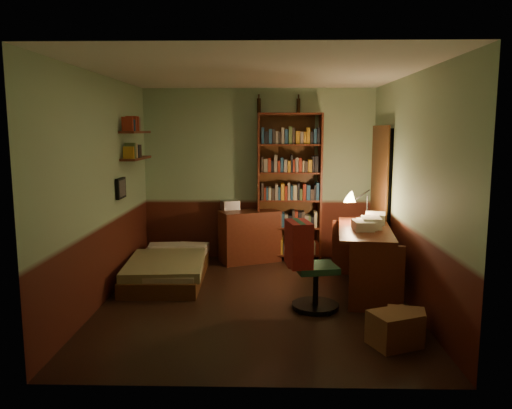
{
  "coord_description": "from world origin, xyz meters",
  "views": [
    {
      "loc": [
        0.14,
        -5.62,
        1.98
      ],
      "look_at": [
        0.0,
        0.25,
        1.1
      ],
      "focal_mm": 35.0,
      "sensor_mm": 36.0,
      "label": 1
    }
  ],
  "objects_px": {
    "dresser": "(250,236)",
    "office_chair": "(316,265)",
    "bed": "(168,260)",
    "mini_stereo": "(230,205)",
    "desk_lamp": "(367,200)",
    "desk": "(364,260)",
    "cardboard_box_a": "(394,329)",
    "bookshelf": "(289,188)",
    "cardboard_box_b": "(406,323)"
  },
  "relations": [
    {
      "from": "bookshelf",
      "to": "office_chair",
      "type": "distance_m",
      "value": 2.21
    },
    {
      "from": "cardboard_box_a",
      "to": "desk_lamp",
      "type": "bearing_deg",
      "value": 86.59
    },
    {
      "from": "desk_lamp",
      "to": "office_chair",
      "type": "relative_size",
      "value": 0.56
    },
    {
      "from": "bed",
      "to": "dresser",
      "type": "height_order",
      "value": "dresser"
    },
    {
      "from": "dresser",
      "to": "office_chair",
      "type": "xyz_separation_m",
      "value": [
        0.81,
        -2.02,
        0.12
      ]
    },
    {
      "from": "desk",
      "to": "cardboard_box_a",
      "type": "xyz_separation_m",
      "value": [
        -0.01,
        -1.56,
        -0.24
      ]
    },
    {
      "from": "bookshelf",
      "to": "desk_lamp",
      "type": "height_order",
      "value": "bookshelf"
    },
    {
      "from": "cardboard_box_b",
      "to": "cardboard_box_a",
      "type": "bearing_deg",
      "value": -124.99
    },
    {
      "from": "desk_lamp",
      "to": "mini_stereo",
      "type": "bearing_deg",
      "value": 159.29
    },
    {
      "from": "dresser",
      "to": "office_chair",
      "type": "distance_m",
      "value": 2.18
    },
    {
      "from": "dresser",
      "to": "cardboard_box_b",
      "type": "bearing_deg",
      "value": -82.41
    },
    {
      "from": "bed",
      "to": "bookshelf",
      "type": "relative_size",
      "value": 0.78
    },
    {
      "from": "desk_lamp",
      "to": "cardboard_box_a",
      "type": "distance_m",
      "value": 2.23
    },
    {
      "from": "bed",
      "to": "office_chair",
      "type": "xyz_separation_m",
      "value": [
        1.87,
        -1.09,
        0.25
      ]
    },
    {
      "from": "office_chair",
      "to": "bookshelf",
      "type": "bearing_deg",
      "value": 85.06
    },
    {
      "from": "office_chair",
      "to": "cardboard_box_b",
      "type": "relative_size",
      "value": 2.87
    },
    {
      "from": "desk_lamp",
      "to": "cardboard_box_a",
      "type": "bearing_deg",
      "value": -84.36
    },
    {
      "from": "mini_stereo",
      "to": "office_chair",
      "type": "height_order",
      "value": "office_chair"
    },
    {
      "from": "bed",
      "to": "cardboard_box_b",
      "type": "bearing_deg",
      "value": -35.12
    },
    {
      "from": "dresser",
      "to": "bed",
      "type": "bearing_deg",
      "value": -161.58
    },
    {
      "from": "mini_stereo",
      "to": "cardboard_box_a",
      "type": "bearing_deg",
      "value": -84.17
    },
    {
      "from": "bed",
      "to": "cardboard_box_b",
      "type": "height_order",
      "value": "bed"
    },
    {
      "from": "bed",
      "to": "mini_stereo",
      "type": "xyz_separation_m",
      "value": [
        0.76,
        1.06,
        0.59
      ]
    },
    {
      "from": "mini_stereo",
      "to": "cardboard_box_b",
      "type": "bearing_deg",
      "value": -79.59
    },
    {
      "from": "bed",
      "to": "cardboard_box_b",
      "type": "relative_size",
      "value": 4.92
    },
    {
      "from": "dresser",
      "to": "mini_stereo",
      "type": "relative_size",
      "value": 3.44
    },
    {
      "from": "desk",
      "to": "dresser",
      "type": "bearing_deg",
      "value": 143.33
    },
    {
      "from": "dresser",
      "to": "cardboard_box_b",
      "type": "distance_m",
      "value": 3.18
    },
    {
      "from": "bed",
      "to": "bookshelf",
      "type": "distance_m",
      "value": 2.12
    },
    {
      "from": "desk",
      "to": "cardboard_box_b",
      "type": "xyz_separation_m",
      "value": [
        0.17,
        -1.31,
        -0.27
      ]
    },
    {
      "from": "desk_lamp",
      "to": "office_chair",
      "type": "bearing_deg",
      "value": -116.09
    },
    {
      "from": "desk",
      "to": "bookshelf",
      "type": "bearing_deg",
      "value": 127.41
    },
    {
      "from": "dresser",
      "to": "cardboard_box_b",
      "type": "height_order",
      "value": "dresser"
    },
    {
      "from": "dresser",
      "to": "cardboard_box_a",
      "type": "relative_size",
      "value": 2.07
    },
    {
      "from": "bed",
      "to": "office_chair",
      "type": "bearing_deg",
      "value": -31.6
    },
    {
      "from": "dresser",
      "to": "office_chair",
      "type": "height_order",
      "value": "office_chair"
    },
    {
      "from": "bookshelf",
      "to": "cardboard_box_b",
      "type": "height_order",
      "value": "bookshelf"
    },
    {
      "from": "dresser",
      "to": "desk",
      "type": "distance_m",
      "value": 2.03
    },
    {
      "from": "dresser",
      "to": "desk_lamp",
      "type": "xyz_separation_m",
      "value": [
        1.57,
        -0.94,
        0.69
      ]
    },
    {
      "from": "bookshelf",
      "to": "desk",
      "type": "xyz_separation_m",
      "value": [
        0.86,
        -1.5,
        -0.72
      ]
    },
    {
      "from": "bookshelf",
      "to": "desk",
      "type": "height_order",
      "value": "bookshelf"
    },
    {
      "from": "dresser",
      "to": "cardboard_box_a",
      "type": "xyz_separation_m",
      "value": [
        1.44,
        -2.98,
        -0.23
      ]
    },
    {
      "from": "desk_lamp",
      "to": "desk",
      "type": "bearing_deg",
      "value": -94.73
    },
    {
      "from": "desk",
      "to": "cardboard_box_a",
      "type": "distance_m",
      "value": 1.58
    },
    {
      "from": "bed",
      "to": "dresser",
      "type": "distance_m",
      "value": 1.42
    },
    {
      "from": "bookshelf",
      "to": "dresser",
      "type": "bearing_deg",
      "value": -175.01
    },
    {
      "from": "bookshelf",
      "to": "cardboard_box_a",
      "type": "relative_size",
      "value": 5.28
    },
    {
      "from": "bed",
      "to": "desk",
      "type": "distance_m",
      "value": 2.56
    },
    {
      "from": "dresser",
      "to": "bookshelf",
      "type": "bearing_deg",
      "value": -14.95
    },
    {
      "from": "mini_stereo",
      "to": "cardboard_box_b",
      "type": "relative_size",
      "value": 0.72
    }
  ]
}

